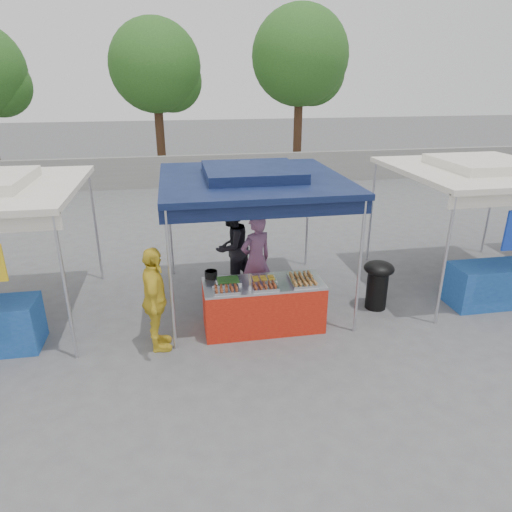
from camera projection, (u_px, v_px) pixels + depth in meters
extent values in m
plane|color=#5C5C5F|center=(262.00, 324.00, 7.98)|extent=(80.00, 80.00, 0.00)
cube|color=gray|center=(209.00, 170.00, 17.82)|extent=(40.00, 0.25, 1.20)
cylinder|color=silver|center=(171.00, 283.00, 6.85)|extent=(0.05, 0.05, 2.30)
cylinder|color=silver|center=(360.00, 269.00, 7.34)|extent=(0.05, 0.05, 2.30)
cylinder|color=silver|center=(170.00, 224.00, 9.59)|extent=(0.05, 0.05, 2.30)
cylinder|color=silver|center=(307.00, 216.00, 10.09)|extent=(0.05, 0.05, 2.30)
cube|color=#101C42|center=(252.00, 179.00, 8.03)|extent=(3.20, 3.20, 0.10)
cube|color=#101C42|center=(252.00, 172.00, 7.98)|extent=(1.65, 1.65, 0.18)
cube|color=#101C42|center=(269.00, 211.00, 6.71)|extent=(3.20, 0.04, 0.25)
cylinder|color=silver|center=(66.00, 291.00, 6.60)|extent=(0.05, 0.05, 2.30)
cylinder|color=silver|center=(96.00, 227.00, 9.35)|extent=(0.05, 0.05, 2.30)
cylinder|color=silver|center=(445.00, 263.00, 7.59)|extent=(0.05, 0.05, 2.30)
cylinder|color=silver|center=(371.00, 213.00, 10.34)|extent=(0.05, 0.05, 2.30)
cylinder|color=silver|center=(490.00, 207.00, 10.83)|extent=(0.05, 0.05, 2.30)
cube|color=silver|center=(482.00, 170.00, 8.77)|extent=(3.20, 3.20, 0.10)
cube|color=silver|center=(483.00, 164.00, 8.72)|extent=(1.65, 1.65, 0.18)
cube|color=#2053A6|center=(497.00, 284.00, 8.57)|extent=(1.80, 0.70, 0.80)
cylinder|color=#422919|center=(160.00, 129.00, 18.96)|extent=(0.36, 0.36, 3.96)
sphere|color=#2C6020|center=(155.00, 66.00, 18.07)|extent=(3.62, 3.62, 3.62)
sphere|color=#2C6020|center=(171.00, 81.00, 18.56)|extent=(2.49, 2.49, 2.49)
cylinder|color=#422919|center=(298.00, 124.00, 19.38)|extent=(0.36, 0.36, 4.30)
sphere|color=#2C6020|center=(300.00, 56.00, 18.41)|extent=(3.93, 3.93, 3.93)
sphere|color=#2C6020|center=(312.00, 72.00, 18.92)|extent=(2.70, 2.70, 2.70)
cube|color=red|center=(263.00, 306.00, 7.74)|extent=(2.00, 0.80, 0.81)
cube|color=silver|center=(263.00, 284.00, 7.58)|extent=(2.00, 0.80, 0.04)
cube|color=silver|center=(226.00, 290.00, 7.24)|extent=(0.42, 0.30, 0.05)
cube|color=brown|center=(226.00, 288.00, 7.22)|extent=(0.35, 0.25, 0.02)
cube|color=silver|center=(265.00, 287.00, 7.34)|extent=(0.42, 0.30, 0.05)
cube|color=brown|center=(265.00, 285.00, 7.33)|extent=(0.35, 0.25, 0.02)
cube|color=silver|center=(304.00, 284.00, 7.46)|extent=(0.42, 0.30, 0.05)
cube|color=#B37A3D|center=(304.00, 282.00, 7.44)|extent=(0.35, 0.25, 0.02)
cube|color=silver|center=(228.00, 282.00, 7.55)|extent=(0.42, 0.30, 0.05)
cube|color=#27591E|center=(228.00, 280.00, 7.53)|extent=(0.35, 0.25, 0.02)
cube|color=silver|center=(263.00, 280.00, 7.62)|extent=(0.42, 0.30, 0.05)
cube|color=gold|center=(263.00, 277.00, 7.61)|extent=(0.35, 0.25, 0.02)
cube|color=silver|center=(301.00, 277.00, 7.72)|extent=(0.42, 0.30, 0.05)
cube|color=#B37A3D|center=(301.00, 275.00, 7.71)|extent=(0.35, 0.25, 0.02)
cylinder|color=black|center=(211.00, 274.00, 7.72)|extent=(0.22, 0.22, 0.13)
cylinder|color=silver|center=(250.00, 287.00, 7.29)|extent=(0.07, 0.07, 0.09)
cylinder|color=black|center=(377.00, 289.00, 8.42)|extent=(0.38, 0.38, 0.74)
ellipsoid|color=black|center=(379.00, 268.00, 8.26)|extent=(0.55, 0.55, 0.25)
cube|color=#1436A6|center=(236.00, 300.00, 8.47)|extent=(0.54, 0.38, 0.33)
cube|color=#1436A6|center=(279.00, 300.00, 8.55)|extent=(0.45, 0.31, 0.27)
cube|color=#1436A6|center=(279.00, 287.00, 8.46)|extent=(0.43, 0.30, 0.26)
imported|color=#8D5981|center=(256.00, 260.00, 8.42)|extent=(0.75, 0.63, 1.75)
imported|color=black|center=(232.00, 247.00, 9.05)|extent=(1.08, 1.08, 1.76)
imported|color=yellow|center=(155.00, 300.00, 6.98)|extent=(0.44, 1.00, 1.70)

